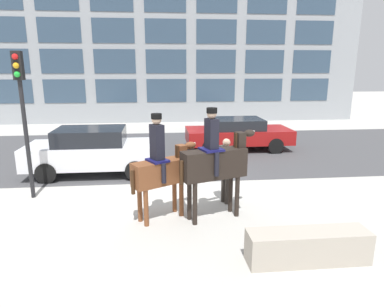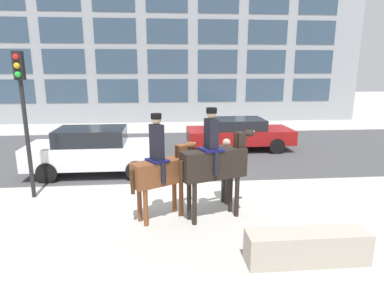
# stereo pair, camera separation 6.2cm
# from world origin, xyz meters

# --- Properties ---
(ground_plane) EXTENTS (80.00, 80.00, 0.00)m
(ground_plane) POSITION_xyz_m (0.00, 0.00, 0.00)
(ground_plane) COLOR #B2AFA8
(road_surface) EXTENTS (25.55, 8.50, 0.01)m
(road_surface) POSITION_xyz_m (0.00, 4.75, 0.00)
(road_surface) COLOR #444447
(road_surface) RESTS_ON ground_plane
(office_building_facade) EXTENTS (25.55, 0.33, 14.53)m
(office_building_facade) POSITION_xyz_m (-0.00, 12.99, 7.27)
(office_building_facade) COLOR #93999E
(office_building_facade) RESTS_ON ground_plane
(mounted_horse_lead) EXTENTS (1.61, 1.10, 2.53)m
(mounted_horse_lead) POSITION_xyz_m (-0.56, -2.06, 1.25)
(mounted_horse_lead) COLOR brown
(mounted_horse_lead) RESTS_ON ground_plane
(mounted_horse_companion) EXTENTS (1.88, 0.92, 2.65)m
(mounted_horse_companion) POSITION_xyz_m (0.69, -2.15, 1.40)
(mounted_horse_companion) COLOR black
(mounted_horse_companion) RESTS_ON ground_plane
(pedestrian_bystander) EXTENTS (0.76, 0.72, 1.75)m
(pedestrian_bystander) POSITION_xyz_m (1.12, -1.27, 1.03)
(pedestrian_bystander) COLOR #332D28
(pedestrian_bystander) RESTS_ON ground_plane
(street_car_near_lane) EXTENTS (4.44, 1.91, 1.57)m
(street_car_near_lane) POSITION_xyz_m (-2.77, 1.74, 0.81)
(street_car_near_lane) COLOR silver
(street_car_near_lane) RESTS_ON ground_plane
(street_car_far_lane) EXTENTS (4.52, 2.03, 1.37)m
(street_car_far_lane) POSITION_xyz_m (2.86, 4.79, 0.73)
(street_car_far_lane) COLOR maroon
(street_car_far_lane) RESTS_ON ground_plane
(traffic_light) EXTENTS (0.24, 0.29, 3.92)m
(traffic_light) POSITION_xyz_m (-4.12, -0.35, 2.64)
(traffic_light) COLOR black
(traffic_light) RESTS_ON ground_plane
(planter_ledge) EXTENTS (2.26, 0.56, 0.61)m
(planter_ledge) POSITION_xyz_m (2.09, -4.24, 0.30)
(planter_ledge) COLOR #ADA393
(planter_ledge) RESTS_ON ground_plane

